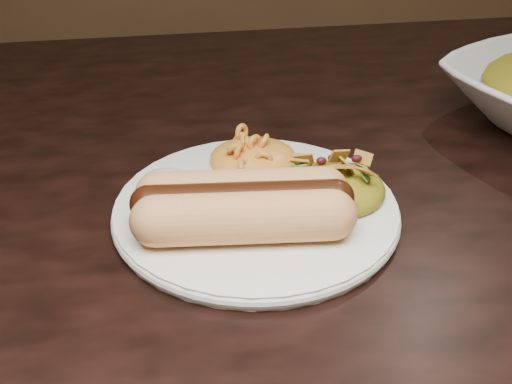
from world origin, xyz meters
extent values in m
cube|color=black|center=(0.00, 0.00, 0.73)|extent=(1.60, 0.90, 0.04)
cylinder|color=silver|center=(0.05, -0.05, 0.76)|extent=(0.28, 0.28, 0.01)
cylinder|color=#EBB663|center=(0.04, -0.10, 0.78)|extent=(0.13, 0.05, 0.04)
cylinder|color=#EBB663|center=(0.04, -0.07, 0.78)|extent=(0.13, 0.05, 0.04)
cylinder|color=#331709|center=(0.04, -0.09, 0.78)|extent=(0.14, 0.04, 0.03)
ellipsoid|color=#FF9A49|center=(0.06, 0.01, 0.78)|extent=(0.10, 0.09, 0.03)
ellipsoid|color=white|center=(-0.02, -0.03, 0.78)|extent=(0.05, 0.05, 0.03)
ellipsoid|color=#B55C06|center=(0.12, -0.06, 0.77)|extent=(0.08, 0.08, 0.03)
camera|label=1|loc=(-0.02, -0.46, 1.02)|focal=42.00mm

